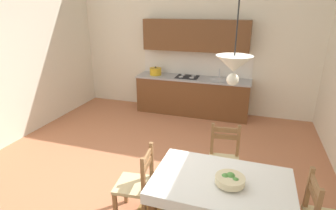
{
  "coord_description": "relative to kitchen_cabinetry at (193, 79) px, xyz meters",
  "views": [
    {
      "loc": [
        1.45,
        -3.09,
        2.46
      ],
      "look_at": [
        0.19,
        0.75,
        0.99
      ],
      "focal_mm": 28.85,
      "sensor_mm": 36.0,
      "label": 1
    }
  ],
  "objects": [
    {
      "name": "ground_plane",
      "position": [
        -0.08,
        -3.0,
        -0.91
      ],
      "size": [
        6.26,
        7.14,
        0.1
      ],
      "primitive_type": "cube",
      "color": "#B7704C"
    },
    {
      "name": "wall_back",
      "position": [
        -0.08,
        0.33,
        1.15
      ],
      "size": [
        6.26,
        0.12,
        4.01
      ],
      "primitive_type": "cube",
      "color": "silver",
      "rests_on": "ground_plane"
    },
    {
      "name": "kitchen_cabinetry",
      "position": [
        0.0,
        0.0,
        0.0
      ],
      "size": [
        2.67,
        0.63,
        2.2
      ],
      "color": "brown",
      "rests_on": "ground_plane"
    },
    {
      "name": "dining_table",
      "position": [
        1.16,
        -3.64,
        -0.23
      ],
      "size": [
        1.46,
        0.95,
        0.75
      ],
      "color": "brown",
      "rests_on": "ground_plane"
    },
    {
      "name": "dining_chair_kitchen_side",
      "position": [
        1.09,
        -2.72,
        -0.41
      ],
      "size": [
        0.47,
        0.47,
        0.93
      ],
      "color": "#D1BC89",
      "rests_on": "ground_plane"
    },
    {
      "name": "dining_chair_tv_side",
      "position": [
        0.16,
        -3.6,
        -0.41
      ],
      "size": [
        0.46,
        0.46,
        0.93
      ],
      "color": "#D1BC89",
      "rests_on": "ground_plane"
    },
    {
      "name": "fruit_bowl",
      "position": [
        1.25,
        -3.7,
        -0.04
      ],
      "size": [
        0.3,
        0.3,
        0.12
      ],
      "color": "beige",
      "rests_on": "dining_table"
    },
    {
      "name": "pendant_lamp",
      "position": [
        1.19,
        -3.72,
        1.14
      ],
      "size": [
        0.32,
        0.32,
        0.8
      ],
      "color": "black"
    }
  ]
}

